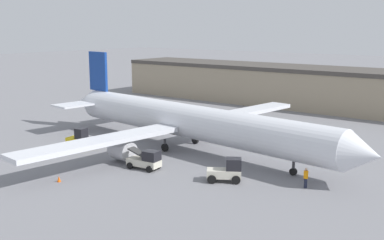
# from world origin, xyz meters

# --- Properties ---
(ground_plane) EXTENTS (400.00, 400.00, 0.00)m
(ground_plane) POSITION_xyz_m (0.00, 0.00, 0.00)
(ground_plane) COLOR slate
(terminal_building) EXTENTS (99.89, 11.66, 7.09)m
(terminal_building) POSITION_xyz_m (9.22, 36.87, 3.55)
(terminal_building) COLOR gray
(terminal_building) RESTS_ON ground_plane
(airplane) EXTENTS (45.35, 42.07, 10.69)m
(airplane) POSITION_xyz_m (-0.94, 0.10, 3.32)
(airplane) COLOR silver
(airplane) RESTS_ON ground_plane
(ground_crew_worker) EXTENTS (0.40, 0.40, 1.83)m
(ground_crew_worker) POSITION_xyz_m (16.07, -4.21, 0.98)
(ground_crew_worker) COLOR #1E2338
(ground_crew_worker) RESTS_ON ground_plane
(baggage_tug) EXTENTS (2.68, 2.09, 2.44)m
(baggage_tug) POSITION_xyz_m (-11.23, -7.35, 1.08)
(baggage_tug) COLOR yellow
(baggage_tug) RESTS_ON ground_plane
(belt_loader_truck) EXTENTS (3.59, 2.05, 2.03)m
(belt_loader_truck) POSITION_xyz_m (0.98, -8.77, 0.96)
(belt_loader_truck) COLOR beige
(belt_loader_truck) RESTS_ON ground_plane
(pushback_tug) EXTENTS (3.45, 3.07, 2.23)m
(pushback_tug) POSITION_xyz_m (9.59, -7.05, 1.02)
(pushback_tug) COLOR beige
(pushback_tug) RESTS_ON ground_plane
(safety_cone_near) EXTENTS (0.36, 0.36, 0.55)m
(safety_cone_near) POSITION_xyz_m (-2.62, -16.65, 0.28)
(safety_cone_near) COLOR #EF590F
(safety_cone_near) RESTS_ON ground_plane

